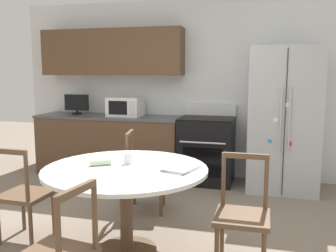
% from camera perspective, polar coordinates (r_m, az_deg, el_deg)
% --- Properties ---
extents(ground_plane, '(14.00, 14.00, 0.00)m').
position_cam_1_polar(ground_plane, '(3.47, -7.14, -18.41)').
color(ground_plane, gray).
extents(back_wall, '(5.20, 0.44, 2.60)m').
position_cam_1_polar(back_wall, '(5.66, -0.27, 7.21)').
color(back_wall, silver).
rests_on(back_wall, ground_plane).
extents(kitchen_counter, '(2.21, 0.64, 0.90)m').
position_cam_1_polar(kitchen_counter, '(5.75, -8.84, -2.86)').
color(kitchen_counter, brown).
rests_on(kitchen_counter, ground_plane).
extents(refrigerator, '(0.89, 0.78, 1.87)m').
position_cam_1_polar(refrigerator, '(5.11, 17.22, 0.96)').
color(refrigerator, '#B2B5BA').
rests_on(refrigerator, ground_plane).
extents(oven_range, '(0.74, 0.68, 1.08)m').
position_cam_1_polar(oven_range, '(5.31, 5.90, -3.56)').
color(oven_range, black).
rests_on(oven_range, ground_plane).
extents(microwave, '(0.49, 0.39, 0.28)m').
position_cam_1_polar(microwave, '(5.58, -6.47, 2.95)').
color(microwave, white).
rests_on(microwave, kitchen_counter).
extents(countertop_tv, '(0.39, 0.16, 0.31)m').
position_cam_1_polar(countertop_tv, '(5.95, -13.75, 3.35)').
color(countertop_tv, black).
rests_on(countertop_tv, kitchen_counter).
extents(dining_table, '(1.39, 1.39, 0.75)m').
position_cam_1_polar(dining_table, '(3.23, -6.45, -8.35)').
color(dining_table, white).
rests_on(dining_table, ground_plane).
extents(dining_chair_left, '(0.43, 0.43, 0.90)m').
position_cam_1_polar(dining_chair_left, '(3.72, -21.17, -9.85)').
color(dining_chair_left, brown).
rests_on(dining_chair_left, ground_plane).
extents(dining_chair_right, '(0.42, 0.42, 0.90)m').
position_cam_1_polar(dining_chair_right, '(3.08, 11.28, -13.23)').
color(dining_chair_right, brown).
rests_on(dining_chair_right, ground_plane).
extents(dining_chair_far, '(0.49, 0.49, 0.90)m').
position_cam_1_polar(dining_chair_far, '(4.22, -3.63, -7.14)').
color(dining_chair_far, brown).
rests_on(dining_chair_far, ground_plane).
extents(candle_glass, '(0.08, 0.08, 0.09)m').
position_cam_1_polar(candle_glass, '(3.33, -6.08, -5.02)').
color(candle_glass, silver).
rests_on(candle_glass, dining_table).
extents(folded_napkin, '(0.18, 0.15, 0.05)m').
position_cam_1_polar(folded_napkin, '(3.30, -10.25, -5.50)').
color(folded_napkin, beige).
rests_on(folded_napkin, dining_table).
extents(mail_stack, '(0.33, 0.37, 0.02)m').
position_cam_1_polar(mail_stack, '(3.12, 2.09, -6.46)').
color(mail_stack, white).
rests_on(mail_stack, dining_table).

